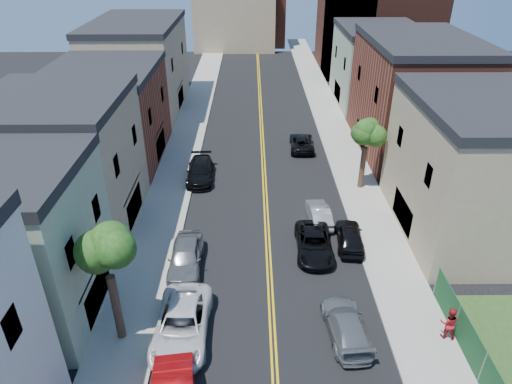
{
  "coord_description": "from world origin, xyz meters",
  "views": [
    {
      "loc": [
        -1.05,
        -3.21,
        18.55
      ],
      "look_at": [
        -0.77,
        25.88,
        2.0
      ],
      "focal_mm": 32.19,
      "sensor_mm": 36.0,
      "label": 1
    }
  ],
  "objects_px": {
    "pedestrian_right": "(449,323)",
    "grey_car_left": "(186,257)",
    "grey_car_right": "(346,325)",
    "black_suv_lane": "(314,243)",
    "white_pickup": "(182,324)",
    "black_car_right": "(350,236)",
    "black_car_left": "(200,171)",
    "dark_car_right_far": "(302,142)",
    "silver_car_right": "(319,213)"
  },
  "relations": [
    {
      "from": "black_car_left",
      "to": "grey_car_left",
      "type": "bearing_deg",
      "value": -90.58
    },
    {
      "from": "black_car_right",
      "to": "silver_car_right",
      "type": "relative_size",
      "value": 1.05
    },
    {
      "from": "black_car_left",
      "to": "grey_car_right",
      "type": "xyz_separation_m",
      "value": [
        9.3,
        -17.64,
        -0.07
      ]
    },
    {
      "from": "black_car_right",
      "to": "silver_car_right",
      "type": "height_order",
      "value": "black_car_right"
    },
    {
      "from": "grey_car_right",
      "to": "black_suv_lane",
      "type": "relative_size",
      "value": 0.95
    },
    {
      "from": "pedestrian_right",
      "to": "grey_car_left",
      "type": "bearing_deg",
      "value": -6.89
    },
    {
      "from": "black_car_right",
      "to": "black_suv_lane",
      "type": "height_order",
      "value": "black_car_right"
    },
    {
      "from": "white_pickup",
      "to": "pedestrian_right",
      "type": "xyz_separation_m",
      "value": [
        13.73,
        -0.29,
        0.27
      ]
    },
    {
      "from": "black_car_left",
      "to": "black_car_right",
      "type": "bearing_deg",
      "value": -43.23
    },
    {
      "from": "grey_car_left",
      "to": "dark_car_right_far",
      "type": "bearing_deg",
      "value": 63.07
    },
    {
      "from": "grey_car_left",
      "to": "grey_car_right",
      "type": "distance_m",
      "value": 10.66
    },
    {
      "from": "dark_car_right_far",
      "to": "white_pickup",
      "type": "bearing_deg",
      "value": 72.56
    },
    {
      "from": "white_pickup",
      "to": "grey_car_right",
      "type": "relative_size",
      "value": 1.25
    },
    {
      "from": "black_suv_lane",
      "to": "grey_car_left",
      "type": "bearing_deg",
      "value": -167.93
    },
    {
      "from": "white_pickup",
      "to": "black_car_right",
      "type": "distance_m",
      "value": 12.96
    },
    {
      "from": "pedestrian_right",
      "to": "black_suv_lane",
      "type": "bearing_deg",
      "value": -35.54
    },
    {
      "from": "pedestrian_right",
      "to": "white_pickup",
      "type": "bearing_deg",
      "value": 14.6
    },
    {
      "from": "grey_car_right",
      "to": "dark_car_right_far",
      "type": "xyz_separation_m",
      "value": [
        0.0,
        23.9,
        -0.03
      ]
    },
    {
      "from": "black_car_right",
      "to": "black_suv_lane",
      "type": "bearing_deg",
      "value": 21.48
    },
    {
      "from": "grey_car_left",
      "to": "grey_car_right",
      "type": "relative_size",
      "value": 1.05
    },
    {
      "from": "grey_car_left",
      "to": "pedestrian_right",
      "type": "xyz_separation_m",
      "value": [
        14.23,
        -5.95,
        0.25
      ]
    },
    {
      "from": "grey_car_right",
      "to": "pedestrian_right",
      "type": "distance_m",
      "value": 5.22
    },
    {
      "from": "black_car_left",
      "to": "grey_car_right",
      "type": "distance_m",
      "value": 19.94
    },
    {
      "from": "black_car_left",
      "to": "pedestrian_right",
      "type": "distance_m",
      "value": 23.07
    },
    {
      "from": "white_pickup",
      "to": "black_suv_lane",
      "type": "height_order",
      "value": "white_pickup"
    },
    {
      "from": "grey_car_right",
      "to": "black_car_right",
      "type": "distance_m",
      "value": 8.14
    },
    {
      "from": "white_pickup",
      "to": "black_suv_lane",
      "type": "bearing_deg",
      "value": 44.07
    },
    {
      "from": "black_suv_lane",
      "to": "pedestrian_right",
      "type": "relative_size",
      "value": 2.65
    },
    {
      "from": "grey_car_left",
      "to": "silver_car_right",
      "type": "height_order",
      "value": "grey_car_left"
    },
    {
      "from": "grey_car_left",
      "to": "black_car_right",
      "type": "distance_m",
      "value": 10.98
    },
    {
      "from": "dark_car_right_far",
      "to": "pedestrian_right",
      "type": "bearing_deg",
      "value": 104.32
    },
    {
      "from": "grey_car_right",
      "to": "grey_car_left",
      "type": "bearing_deg",
      "value": -36.76
    },
    {
      "from": "black_suv_lane",
      "to": "dark_car_right_far",
      "type": "bearing_deg",
      "value": 88.68
    },
    {
      "from": "grey_car_left",
      "to": "white_pickup",
      "type": "bearing_deg",
      "value": -85.5
    },
    {
      "from": "black_car_right",
      "to": "pedestrian_right",
      "type": "xyz_separation_m",
      "value": [
        3.5,
        -8.25,
        0.37
      ]
    },
    {
      "from": "dark_car_right_far",
      "to": "pedestrian_right",
      "type": "relative_size",
      "value": 2.52
    },
    {
      "from": "white_pickup",
      "to": "grey_car_right",
      "type": "distance_m",
      "value": 8.53
    },
    {
      "from": "black_car_left",
      "to": "black_car_right",
      "type": "height_order",
      "value": "black_car_left"
    },
    {
      "from": "grey_car_right",
      "to": "black_car_right",
      "type": "bearing_deg",
      "value": -106.75
    },
    {
      "from": "grey_car_left",
      "to": "black_suv_lane",
      "type": "relative_size",
      "value": 1.0
    },
    {
      "from": "black_car_left",
      "to": "grey_car_right",
      "type": "height_order",
      "value": "black_car_left"
    },
    {
      "from": "grey_car_right",
      "to": "silver_car_right",
      "type": "xyz_separation_m",
      "value": [
        0.0,
        10.92,
        -0.02
      ]
    },
    {
      "from": "white_pickup",
      "to": "pedestrian_right",
      "type": "distance_m",
      "value": 13.73
    },
    {
      "from": "black_car_left",
      "to": "silver_car_right",
      "type": "height_order",
      "value": "black_car_left"
    },
    {
      "from": "black_car_left",
      "to": "black_suv_lane",
      "type": "xyz_separation_m",
      "value": [
        8.5,
        -10.44,
        -0.06
      ]
    },
    {
      "from": "grey_car_left",
      "to": "grey_car_right",
      "type": "bearing_deg",
      "value": -32.66
    },
    {
      "from": "black_car_left",
      "to": "pedestrian_right",
      "type": "relative_size",
      "value": 2.76
    },
    {
      "from": "black_car_right",
      "to": "black_suv_lane",
      "type": "relative_size",
      "value": 0.85
    },
    {
      "from": "black_suv_lane",
      "to": "pedestrian_right",
      "type": "bearing_deg",
      "value": -49.93
    },
    {
      "from": "silver_car_right",
      "to": "black_suv_lane",
      "type": "relative_size",
      "value": 0.81
    }
  ]
}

